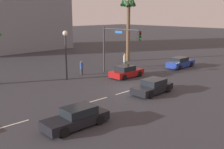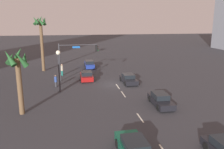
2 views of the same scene
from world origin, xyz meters
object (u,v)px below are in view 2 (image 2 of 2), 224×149
Objects in this scene: car_1 at (134,148)px; palm_tree_1 at (41,33)px; traffic_signal at (74,55)px; streetlamp at (59,63)px; car_3 at (87,76)px; pedestrian_1 at (62,69)px; car_4 at (89,64)px; car_0 at (161,100)px; car_2 at (129,79)px; pedestrian_0 at (56,81)px; palm_tree_0 at (18,69)px.

palm_tree_1 is (28.92, 8.94, 6.11)m from car_1.
traffic_signal reaches higher than streetlamp.
car_3 is at bearing -33.91° from streetlamp.
car_4 is at bearing -41.30° from pedestrian_1.
pedestrian_1 reaches higher than car_0.
car_4 is at bearing -18.35° from streetlamp.
car_0 is at bearing -164.51° from car_4.
pedestrian_1 is 0.20× the size of palm_tree_1.
car_2 is 8.86m from traffic_signal.
streetlamp is at bearing 161.65° from car_4.
car_2 is 2.52× the size of pedestrian_0.
pedestrian_1 is at bearing 29.38° from traffic_signal.
car_1 is at bearing -167.44° from pedestrian_1.
car_4 reaches higher than car_1.
car_2 is at bearing -54.52° from palm_tree_0.
car_4 is (12.07, 4.74, 0.05)m from car_2.
palm_tree_0 reaches higher than pedestrian_0.
car_2 is 1.04× the size of car_3.
car_3 reaches higher than car_0.
car_3 is 0.76× the size of streetlamp.
palm_tree_0 is (-12.21, 5.39, 0.64)m from traffic_signal.
car_2 is at bearing -88.31° from pedestrian_0.
traffic_signal is at bearing -150.62° from pedestrian_1.
palm_tree_1 is (4.22, 3.44, 5.73)m from pedestrian_1.
car_0 is 0.68× the size of palm_tree_0.
streetlamp is (15.45, 5.47, 3.19)m from car_1.
car_0 is 1.04× the size of car_2.
palm_tree_1 is (10.94, 2.81, 5.86)m from pedestrian_0.
pedestrian_0 is 10.13m from palm_tree_0.
car_4 is at bearing 21.43° from car_2.
car_3 is at bearing 4.69° from car_1.
car_4 is (30.35, 0.53, 0.03)m from car_1.
streetlamp is 7.39m from palm_tree_0.
car_1 is 0.92× the size of car_4.
car_4 is 0.47× the size of palm_tree_1.
car_3 is at bearing -55.26° from pedestrian_0.
car_0 is at bearing -90.29° from palm_tree_0.
car_4 is at bearing -7.30° from car_3.
palm_tree_0 is at bearing 158.66° from car_4.
car_0 is at bearing -31.42° from car_1.
palm_tree_1 is at bearing 35.61° from car_0.
car_0 is 0.75× the size of traffic_signal.
traffic_signal is 5.10m from pedestrian_0.
car_3 is at bearing 172.70° from car_4.
car_4 is 10.48m from palm_tree_1.
streetlamp is 3.19× the size of pedestrian_0.
palm_tree_0 reaches higher than streetlamp.
palm_tree_0 reaches higher than car_3.
streetlamp reaches higher than car_3.
pedestrian_0 is at bearing -165.59° from palm_tree_1.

